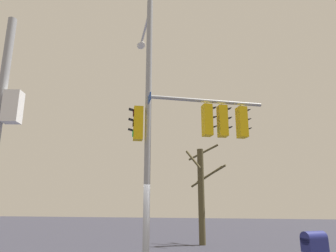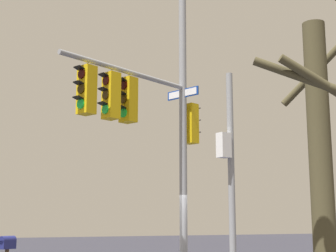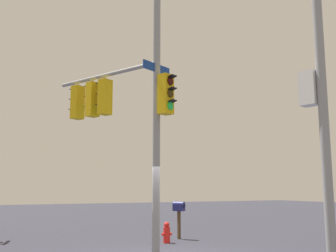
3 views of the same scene
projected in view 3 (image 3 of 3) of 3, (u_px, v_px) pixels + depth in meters
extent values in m
cylinder|color=gray|center=(157.00, 92.00, 11.06)|extent=(0.20, 0.20, 9.10)
cylinder|color=gray|center=(105.00, 75.00, 12.43)|extent=(1.93, 3.75, 0.12)
cube|color=gold|center=(105.00, 97.00, 12.32)|extent=(0.46, 0.43, 1.10)
cylinder|color=#2F0403|center=(102.00, 87.00, 12.47)|extent=(0.21, 0.13, 0.22)
cube|color=black|center=(100.00, 84.00, 12.53)|extent=(0.26, 0.24, 0.06)
cylinder|color=#352504|center=(101.00, 98.00, 12.42)|extent=(0.21, 0.13, 0.22)
cube|color=black|center=(100.00, 94.00, 12.48)|extent=(0.26, 0.24, 0.06)
cylinder|color=#19D147|center=(101.00, 109.00, 12.37)|extent=(0.21, 0.13, 0.22)
cube|color=black|center=(99.00, 105.00, 12.43)|extent=(0.26, 0.24, 0.06)
cylinder|color=gray|center=(105.00, 78.00, 12.42)|extent=(0.04, 0.04, 0.15)
cube|color=gold|center=(93.00, 100.00, 12.66)|extent=(0.45, 0.41, 1.10)
cylinder|color=#2F0403|center=(90.00, 90.00, 12.82)|extent=(0.22, 0.11, 0.22)
cube|color=black|center=(88.00, 87.00, 12.89)|extent=(0.25, 0.23, 0.06)
cylinder|color=#352504|center=(89.00, 100.00, 12.77)|extent=(0.22, 0.11, 0.22)
cube|color=black|center=(88.00, 97.00, 12.83)|extent=(0.25, 0.23, 0.06)
cylinder|color=#19D147|center=(89.00, 111.00, 12.71)|extent=(0.22, 0.11, 0.22)
cube|color=black|center=(88.00, 107.00, 12.78)|extent=(0.25, 0.23, 0.06)
cylinder|color=gray|center=(93.00, 80.00, 12.75)|extent=(0.04, 0.04, 0.15)
cube|color=gold|center=(78.00, 103.00, 13.10)|extent=(0.46, 0.43, 1.10)
cylinder|color=#2F0403|center=(75.00, 93.00, 13.24)|extent=(0.21, 0.13, 0.22)
cube|color=black|center=(73.00, 90.00, 13.31)|extent=(0.26, 0.24, 0.06)
cylinder|color=#352504|center=(74.00, 103.00, 13.19)|extent=(0.21, 0.13, 0.22)
cube|color=black|center=(73.00, 100.00, 13.25)|extent=(0.26, 0.24, 0.06)
cylinder|color=#19D147|center=(74.00, 113.00, 13.14)|extent=(0.21, 0.13, 0.22)
cube|color=black|center=(72.00, 110.00, 13.20)|extent=(0.26, 0.24, 0.06)
cylinder|color=gray|center=(78.00, 84.00, 13.19)|extent=(0.04, 0.04, 0.15)
cube|color=gold|center=(166.00, 94.00, 10.85)|extent=(0.45, 0.42, 1.10)
cylinder|color=#2F0403|center=(170.00, 81.00, 10.80)|extent=(0.21, 0.11, 0.22)
cube|color=black|center=(172.00, 76.00, 10.77)|extent=(0.26, 0.23, 0.06)
cylinder|color=#352504|center=(170.00, 93.00, 10.75)|extent=(0.21, 0.11, 0.22)
cube|color=black|center=(172.00, 89.00, 10.72)|extent=(0.26, 0.23, 0.06)
cylinder|color=#19D147|center=(170.00, 106.00, 10.69)|extent=(0.21, 0.11, 0.22)
cube|color=black|center=(172.00, 101.00, 10.67)|extent=(0.26, 0.23, 0.06)
cube|color=navy|center=(157.00, 68.00, 11.17)|extent=(1.01, 0.48, 0.24)
cube|color=white|center=(156.00, 68.00, 11.18)|extent=(0.91, 0.42, 0.18)
cylinder|color=gray|center=(324.00, 122.00, 9.43)|extent=(0.23, 0.23, 6.95)
cube|color=white|center=(309.00, 89.00, 9.81)|extent=(0.43, 0.49, 0.85)
cylinder|color=red|center=(167.00, 235.00, 14.19)|extent=(0.24, 0.24, 0.55)
sphere|color=red|center=(167.00, 225.00, 14.25)|extent=(0.20, 0.20, 0.20)
cylinder|color=red|center=(170.00, 234.00, 14.26)|extent=(0.10, 0.09, 0.09)
cylinder|color=red|center=(163.00, 234.00, 14.14)|extent=(0.10, 0.09, 0.09)
cube|color=#4C3823|center=(179.00, 225.00, 15.35)|extent=(0.10, 0.10, 1.05)
cube|color=navy|center=(179.00, 208.00, 15.45)|extent=(0.45, 0.50, 0.24)
cylinder|color=navy|center=(179.00, 205.00, 15.47)|extent=(0.45, 0.50, 0.24)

